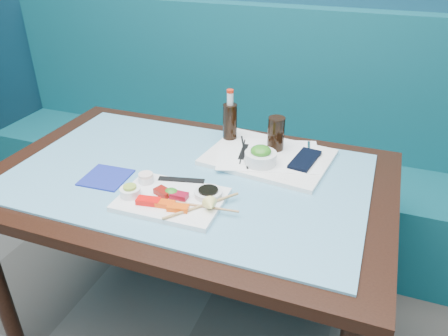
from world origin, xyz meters
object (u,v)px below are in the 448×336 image
(cola_glass, at_px, (276,134))
(cola_bottle_body, at_px, (230,124))
(booth_bench, at_px, (255,162))
(blue_napkin, at_px, (106,177))
(seaweed_bowl, at_px, (261,158))
(dining_table, at_px, (189,196))
(sashimi_plate, at_px, (172,200))
(serving_tray, at_px, (268,157))

(cola_glass, xyz_separation_m, cola_bottle_body, (-0.19, 0.03, -0.00))
(booth_bench, relative_size, blue_napkin, 20.23)
(blue_napkin, bearing_deg, seaweed_bowl, 28.24)
(booth_bench, xyz_separation_m, cola_bottle_body, (0.05, -0.55, 0.46))
(dining_table, distance_m, sashimi_plate, 0.20)
(seaweed_bowl, bearing_deg, blue_napkin, -151.76)
(cola_glass, height_order, blue_napkin, cola_glass)
(sashimi_plate, bearing_deg, cola_glass, 62.42)
(seaweed_bowl, relative_size, cola_glass, 0.88)
(sashimi_plate, distance_m, serving_tray, 0.44)
(seaweed_bowl, xyz_separation_m, cola_glass, (0.02, 0.13, 0.04))
(cola_glass, distance_m, cola_bottle_body, 0.20)
(sashimi_plate, distance_m, cola_glass, 0.50)
(booth_bench, relative_size, dining_table, 2.14)
(booth_bench, xyz_separation_m, serving_tray, (0.23, -0.63, 0.39))
(booth_bench, height_order, blue_napkin, booth_bench)
(serving_tray, relative_size, seaweed_bowl, 3.85)
(seaweed_bowl, height_order, cola_bottle_body, cola_bottle_body)
(booth_bench, xyz_separation_m, blue_napkin, (-0.25, -0.96, 0.39))
(sashimi_plate, bearing_deg, serving_tray, 60.35)
(cola_bottle_body, bearing_deg, cola_glass, -9.27)
(cola_bottle_body, distance_m, blue_napkin, 0.52)
(dining_table, relative_size, seaweed_bowl, 12.28)
(booth_bench, height_order, serving_tray, booth_bench)
(booth_bench, bearing_deg, serving_tray, -69.83)
(sashimi_plate, xyz_separation_m, cola_bottle_body, (0.03, 0.47, 0.07))
(dining_table, xyz_separation_m, seaweed_bowl, (0.22, 0.13, 0.13))
(sashimi_plate, xyz_separation_m, cola_glass, (0.22, 0.44, 0.07))
(booth_bench, relative_size, seaweed_bowl, 26.31)
(serving_tray, xyz_separation_m, seaweed_bowl, (-0.01, -0.07, 0.03))
(sashimi_plate, height_order, serving_tray, same)
(serving_tray, relative_size, cola_bottle_body, 2.77)
(booth_bench, bearing_deg, cola_bottle_body, -84.89)
(dining_table, bearing_deg, blue_napkin, -153.67)
(serving_tray, bearing_deg, sashimi_plate, -111.69)
(serving_tray, relative_size, cola_glass, 3.38)
(dining_table, height_order, sashimi_plate, sashimi_plate)
(booth_bench, height_order, cola_glass, booth_bench)
(cola_glass, bearing_deg, booth_bench, 112.76)
(dining_table, bearing_deg, booth_bench, 90.00)
(cola_glass, relative_size, cola_bottle_body, 0.82)
(cola_bottle_body, height_order, blue_napkin, cola_bottle_body)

